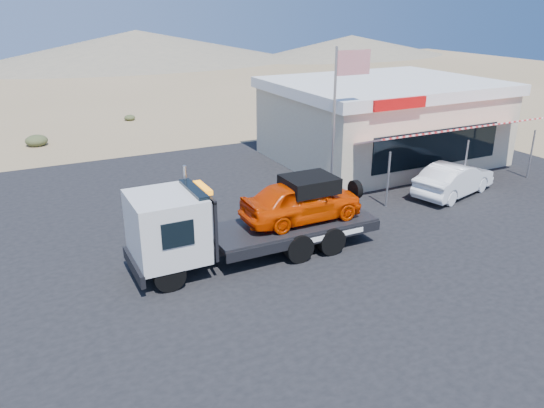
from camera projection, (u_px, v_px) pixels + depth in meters
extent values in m
plane|color=olive|center=(277.00, 281.00, 15.21)|extent=(120.00, 120.00, 0.00)
cube|color=black|center=(288.00, 230.00, 18.55)|extent=(32.00, 24.00, 0.02)
cylinder|color=black|center=(169.00, 276.00, 14.52)|extent=(0.90, 0.27, 0.90)
cylinder|color=black|center=(152.00, 250.00, 16.01)|extent=(0.90, 0.27, 0.90)
cylinder|color=black|center=(298.00, 247.00, 16.22)|extent=(0.90, 0.49, 0.90)
cylinder|color=black|center=(271.00, 226.00, 17.71)|extent=(0.90, 0.49, 0.90)
cylinder|color=black|center=(330.00, 240.00, 16.71)|extent=(0.90, 0.49, 0.90)
cylinder|color=black|center=(302.00, 220.00, 18.20)|extent=(0.90, 0.49, 0.90)
cube|color=black|center=(264.00, 237.00, 16.61)|extent=(7.35, 0.90, 0.27)
cube|color=silver|center=(167.00, 227.00, 14.99)|extent=(1.97, 2.11, 1.88)
cube|color=black|center=(194.00, 201.00, 15.13)|extent=(0.31, 1.79, 0.81)
cube|color=black|center=(204.00, 221.00, 15.48)|extent=(0.09, 1.97, 1.79)
cube|color=orange|center=(203.00, 188.00, 15.11)|extent=(0.22, 1.08, 0.13)
cube|color=black|center=(291.00, 224.00, 16.94)|extent=(5.38, 2.06, 0.13)
imported|color=#DF3700|center=(302.00, 200.00, 16.83)|extent=(3.95, 1.59, 1.34)
cube|color=black|center=(309.00, 184.00, 16.76)|extent=(1.61, 1.34, 0.49)
imported|color=silver|center=(454.00, 179.00, 21.69)|extent=(4.33, 2.47, 1.35)
cube|color=#C0AD91|center=(381.00, 125.00, 26.52)|extent=(10.00, 8.00, 3.40)
cube|color=white|center=(384.00, 86.00, 25.82)|extent=(10.40, 8.40, 0.50)
cube|color=red|center=(400.00, 104.00, 21.22)|extent=(2.60, 0.12, 0.45)
cube|color=black|center=(437.00, 147.00, 23.24)|extent=(7.00, 0.06, 1.60)
cube|color=red|center=(455.00, 130.00, 22.17)|extent=(9.00, 1.73, 0.61)
cylinder|color=#99999E|center=(388.00, 180.00, 20.30)|extent=(0.08, 0.08, 2.20)
cylinder|color=#99999E|center=(465.00, 166.00, 21.98)|extent=(0.08, 0.08, 2.20)
cylinder|color=#99999E|center=(531.00, 154.00, 23.67)|extent=(0.08, 0.08, 2.20)
cylinder|color=#99999E|center=(333.00, 129.00, 19.86)|extent=(0.10, 0.10, 6.00)
cube|color=#B20C14|center=(353.00, 63.00, 19.32)|extent=(1.50, 0.02, 0.90)
ellipsoid|color=#374022|center=(36.00, 140.00, 29.40)|extent=(1.19, 1.19, 0.64)
ellipsoid|color=#374022|center=(130.00, 117.00, 35.72)|extent=(0.74, 0.74, 0.40)
cone|color=#726B59|center=(137.00, 47.00, 67.02)|extent=(44.00, 44.00, 4.20)
cone|color=#726B59|center=(351.00, 46.00, 76.54)|extent=(32.00, 32.00, 3.00)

